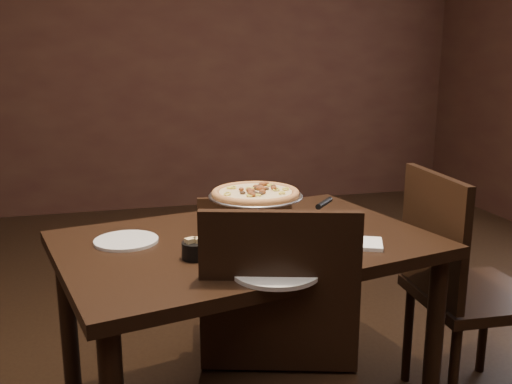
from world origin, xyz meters
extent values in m
cube|color=black|center=(0.00, 3.51, 1.40)|extent=(6.00, 0.02, 2.80)
cube|color=black|center=(0.04, -0.01, 0.77)|extent=(1.41, 1.09, 0.04)
cylinder|color=black|center=(0.67, -0.24, 0.37)|extent=(0.06, 0.06, 0.75)
cylinder|color=black|center=(-0.59, 0.22, 0.37)|extent=(0.06, 0.06, 0.75)
cylinder|color=black|center=(0.52, 0.46, 0.37)|extent=(0.06, 0.06, 0.75)
cylinder|color=silver|center=(0.11, 0.15, 0.79)|extent=(0.12, 0.12, 0.01)
cylinder|color=silver|center=(0.11, 0.15, 0.84)|extent=(0.03, 0.03, 0.10)
cylinder|color=silver|center=(0.11, 0.15, 0.90)|extent=(0.09, 0.09, 0.01)
cylinder|color=gray|center=(0.11, 0.15, 0.90)|extent=(0.35, 0.35, 0.01)
torus|color=gray|center=(0.11, 0.15, 0.90)|extent=(0.36, 0.36, 0.01)
cylinder|color=#A05C30|center=(0.11, 0.15, 0.91)|extent=(0.32, 0.32, 0.01)
torus|color=#A05C30|center=(0.11, 0.15, 0.91)|extent=(0.33, 0.33, 0.03)
cylinder|color=tan|center=(0.11, 0.15, 0.92)|extent=(0.28, 0.28, 0.01)
cylinder|color=#F0ECBA|center=(0.00, -0.23, 0.83)|extent=(0.05, 0.05, 0.07)
cylinder|color=silver|center=(0.00, -0.23, 0.87)|extent=(0.06, 0.06, 0.02)
ellipsoid|color=silver|center=(0.00, -0.23, 0.88)|extent=(0.03, 0.03, 0.01)
cylinder|color=maroon|center=(-0.02, -0.16, 0.82)|extent=(0.05, 0.05, 0.07)
cylinder|color=silver|center=(-0.02, -0.16, 0.87)|extent=(0.05, 0.05, 0.02)
ellipsoid|color=silver|center=(-0.02, -0.16, 0.88)|extent=(0.03, 0.03, 0.01)
cylinder|color=black|center=(-0.17, -0.16, 0.82)|extent=(0.09, 0.09, 0.05)
cube|color=#D2B579|center=(-0.18, -0.16, 0.83)|extent=(0.04, 0.03, 0.06)
cube|color=#D2B579|center=(-0.15, -0.16, 0.83)|extent=(0.04, 0.03, 0.06)
cube|color=white|center=(0.40, -0.19, 0.80)|extent=(0.17, 0.17, 0.01)
cylinder|color=white|center=(-0.37, 0.06, 0.80)|extent=(0.22, 0.22, 0.01)
cylinder|color=white|center=(0.04, -0.36, 0.80)|extent=(0.26, 0.26, 0.01)
cone|color=silver|center=(0.31, -0.05, 0.91)|extent=(0.18, 0.18, 0.00)
cylinder|color=black|center=(0.31, -0.05, 0.91)|extent=(0.10, 0.12, 0.03)
cube|color=black|center=(0.15, 0.55, 0.40)|extent=(0.45, 0.45, 0.04)
cube|color=black|center=(0.13, 0.37, 0.64)|extent=(0.39, 0.09, 0.41)
cylinder|color=black|center=(0.34, 0.68, 0.19)|extent=(0.03, 0.03, 0.38)
cylinder|color=black|center=(0.02, 0.73, 0.19)|extent=(0.03, 0.03, 0.38)
cylinder|color=black|center=(0.29, 0.36, 0.19)|extent=(0.03, 0.03, 0.38)
cylinder|color=black|center=(-0.03, 0.41, 0.19)|extent=(0.03, 0.03, 0.38)
cube|color=black|center=(0.04, -0.40, 0.75)|extent=(0.45, 0.17, 0.49)
cube|color=black|center=(0.99, -0.02, 0.47)|extent=(0.48, 0.48, 0.04)
cube|color=black|center=(0.79, -0.01, 0.74)|extent=(0.06, 0.46, 0.48)
cylinder|color=black|center=(1.19, 0.16, 0.22)|extent=(0.04, 0.04, 0.45)
cylinder|color=black|center=(0.80, -0.19, 0.22)|extent=(0.04, 0.04, 0.45)
cylinder|color=black|center=(0.82, 0.18, 0.22)|extent=(0.04, 0.04, 0.45)
camera|label=1|loc=(-0.42, -1.86, 1.41)|focal=40.00mm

